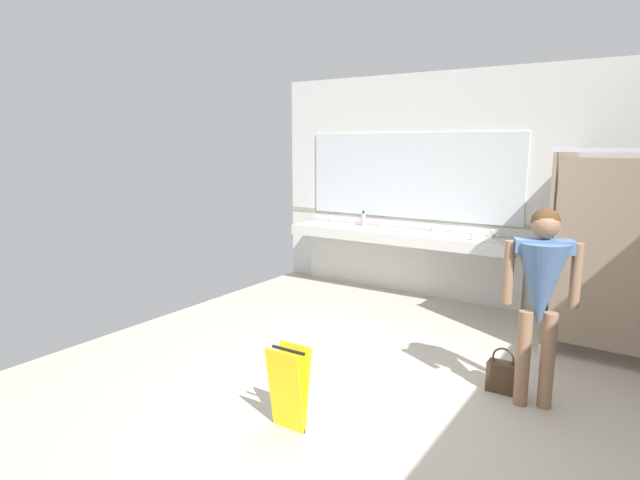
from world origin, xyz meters
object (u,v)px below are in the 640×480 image
Objects in this scene: handbag at (502,376)px; wet_floor_sign at (289,387)px; soap_dispenser at (363,219)px; person_standing at (541,285)px; paper_cup at (474,236)px.

handbag is 1.87m from wet_floor_sign.
soap_dispenser is 4.10m from wet_floor_sign.
handbag is (-0.27, 0.12, -0.86)m from person_standing.
wet_floor_sign is at bearing -68.95° from soap_dispenser.
handbag is 1.78× the size of soap_dispenser.
person_standing is at bearing -61.13° from paper_cup.
paper_cup reaches higher than wet_floor_sign.
wet_floor_sign reaches higher than handbag.
handbag is at bearing 156.73° from person_standing.
soap_dispenser is 2.00× the size of paper_cup.
person_standing is 2.55× the size of wet_floor_sign.
person_standing reaches higher than wet_floor_sign.
soap_dispenser is at bearing 139.71° from person_standing.
person_standing reaches higher than handbag.
handbag is 3.59m from soap_dispenser.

